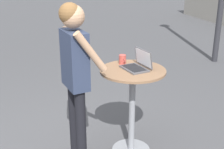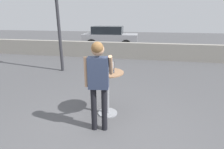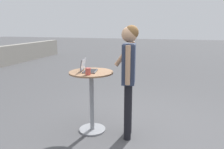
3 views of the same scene
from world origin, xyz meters
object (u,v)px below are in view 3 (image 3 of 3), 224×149
laptop (88,69)px  standing_person (129,68)px  coffee_mug (88,71)px  cafe_table (92,92)px

laptop → standing_person: 0.67m
laptop → coffee_mug: bearing=-156.3°
cafe_table → standing_person: standing_person is taller
coffee_mug → standing_person: bearing=-72.0°
cafe_table → standing_person: 0.75m
standing_person → cafe_table: bearing=87.2°
coffee_mug → standing_person: (0.19, -0.58, 0.04)m
laptop → coffee_mug: size_ratio=2.87×
cafe_table → laptop: bearing=97.5°
cafe_table → coffee_mug: coffee_mug is taller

